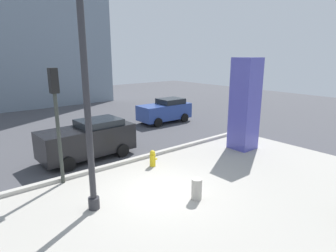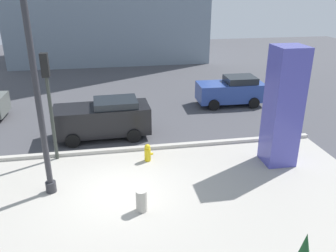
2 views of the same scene
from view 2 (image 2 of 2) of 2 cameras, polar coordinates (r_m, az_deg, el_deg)
ground_plane at (r=16.24m, az=-8.54°, el=-2.81°), size 60.00×60.00×0.00m
plaza_pavement at (r=11.09m, az=-7.39°, el=-15.93°), size 18.00×10.00×0.02m
curb_strip at (r=15.41m, az=-8.44°, el=-3.91°), size 18.00×0.24×0.16m
lamp_post at (r=11.73m, az=-20.60°, el=5.18°), size 0.44×0.44×7.49m
art_pillar_blue at (r=14.25m, az=18.28°, el=2.91°), size 1.17×1.17×4.73m
fire_hydrant at (r=14.40m, az=-3.34°, el=-4.37°), size 0.36×0.26×0.75m
concrete_bollard at (r=11.45m, az=-4.34°, el=-12.08°), size 0.36×0.36×0.75m
traffic_light_corner at (r=14.36m, az=-18.97°, el=5.53°), size 0.28×0.42×4.41m
car_curb_east at (r=21.27m, az=10.27°, el=5.71°), size 3.93×1.99×1.72m
car_passing_lane at (r=16.66m, az=-10.51°, el=1.27°), size 4.46×2.14×1.83m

